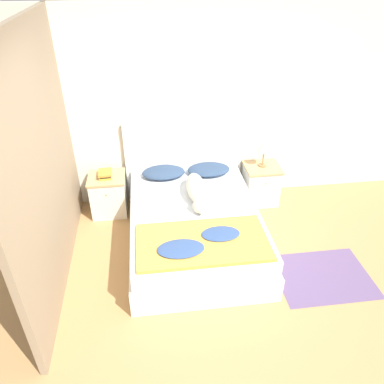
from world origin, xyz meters
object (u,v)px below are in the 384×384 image
at_px(nightstand_left, 109,194).
at_px(table_lamp, 264,148).
at_px(bed, 194,227).
at_px(pillow_right, 209,169).
at_px(nightstand_right, 261,184).
at_px(pillow_left, 164,172).
at_px(book_stack, 105,174).
at_px(dog, 197,191).

bearing_deg(nightstand_left, table_lamp, 0.46).
xyz_separation_m(bed, pillow_right, (0.30, 0.79, 0.32)).
bearing_deg(nightstand_right, pillow_left, -179.67).
bearing_deg(nightstand_right, nightstand_left, 180.00).
bearing_deg(book_stack, bed, -37.25).
distance_m(nightstand_right, dog, 1.19).
relative_size(nightstand_left, table_lamp, 1.55).
relative_size(nightstand_right, pillow_right, 0.98).
relative_size(bed, nightstand_left, 3.69).
relative_size(pillow_left, pillow_right, 1.00).
distance_m(dog, book_stack, 1.24).
height_order(dog, table_lamp, table_lamp).
bearing_deg(book_stack, dog, -27.46).
xyz_separation_m(nightstand_right, pillow_right, (-0.74, -0.01, 0.29)).
xyz_separation_m(pillow_left, book_stack, (-0.74, 0.01, 0.03)).
bearing_deg(pillow_left, table_lamp, 1.05).
distance_m(pillow_right, book_stack, 1.34).
relative_size(nightstand_left, pillow_left, 0.98).
distance_m(nightstand_left, table_lamp, 2.15).
xyz_separation_m(nightstand_left, pillow_right, (1.34, -0.01, 0.29)).
bearing_deg(nightstand_left, book_stack, -148.16).
bearing_deg(dog, nightstand_right, 30.36).
bearing_deg(bed, nightstand_left, 142.59).
height_order(nightstand_left, nightstand_right, same).
xyz_separation_m(nightstand_right, book_stack, (-2.08, -0.00, 0.31)).
xyz_separation_m(bed, nightstand_left, (-1.04, 0.80, 0.03)).
bearing_deg(pillow_left, nightstand_left, 179.40).
xyz_separation_m(bed, table_lamp, (1.04, 0.81, 0.58)).
bearing_deg(table_lamp, pillow_right, -178.10).
distance_m(nightstand_right, book_stack, 2.11).
xyz_separation_m(nightstand_left, pillow_left, (0.74, -0.01, 0.29)).
distance_m(pillow_right, table_lamp, 0.79).
bearing_deg(nightstand_left, nightstand_right, 0.00).
distance_m(bed, pillow_right, 0.90).
height_order(dog, book_stack, dog).
xyz_separation_m(bed, book_stack, (-1.04, 0.79, 0.34)).
xyz_separation_m(pillow_left, table_lamp, (1.34, 0.02, 0.26)).
height_order(bed, table_lamp, table_lamp).
bearing_deg(dog, table_lamp, 31.08).
xyz_separation_m(nightstand_right, table_lamp, (-0.00, 0.02, 0.55)).
height_order(pillow_right, table_lamp, table_lamp).
distance_m(bed, pillow_left, 0.90).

